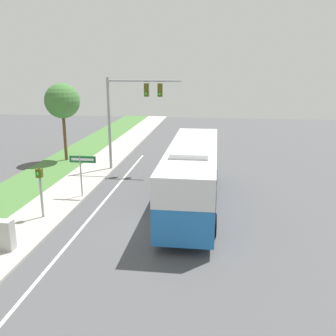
# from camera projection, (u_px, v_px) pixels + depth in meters

# --- Properties ---
(ground_plane) EXTENTS (80.00, 80.00, 0.00)m
(ground_plane) POSITION_uv_depth(u_px,v_px,m) (157.00, 231.00, 17.40)
(ground_plane) COLOR #4C4C4F
(sidewalk) EXTENTS (2.80, 80.00, 0.12)m
(sidewalk) POSITION_uv_depth(u_px,v_px,m) (31.00, 223.00, 18.15)
(sidewalk) COLOR #ADA89E
(sidewalk) RESTS_ON ground_plane
(lane_divider_near) EXTENTS (0.14, 30.00, 0.01)m
(lane_divider_near) POSITION_uv_depth(u_px,v_px,m) (82.00, 227.00, 17.85)
(lane_divider_near) COLOR silver
(lane_divider_near) RESTS_ON ground_plane
(bus) EXTENTS (2.71, 11.83, 3.56)m
(bus) POSITION_uv_depth(u_px,v_px,m) (192.00, 171.00, 20.12)
(bus) COLOR #236BB7
(bus) RESTS_ON ground_plane
(signal_gantry) EXTENTS (5.28, 0.41, 6.71)m
(signal_gantry) POSITION_uv_depth(u_px,v_px,m) (129.00, 106.00, 26.36)
(signal_gantry) COLOR #939399
(signal_gantry) RESTS_ON ground_plane
(pedestrian_signal) EXTENTS (0.28, 0.34, 2.63)m
(pedestrian_signal) POSITION_uv_depth(u_px,v_px,m) (40.00, 185.00, 18.34)
(pedestrian_signal) COLOR #939399
(pedestrian_signal) RESTS_ON ground_plane
(street_sign) EXTENTS (1.55, 0.08, 2.56)m
(street_sign) POSITION_uv_depth(u_px,v_px,m) (82.00, 167.00, 21.38)
(street_sign) COLOR #939399
(street_sign) RESTS_ON ground_plane
(utility_cabinet) EXTENTS (0.64, 0.45, 1.27)m
(utility_cabinet) POSITION_uv_depth(u_px,v_px,m) (6.00, 235.00, 15.30)
(utility_cabinet) COLOR #A8A8A3
(utility_cabinet) RESTS_ON sidewalk
(roadside_tree) EXTENTS (2.73, 2.73, 6.09)m
(roadside_tree) POSITION_uv_depth(u_px,v_px,m) (62.00, 101.00, 29.08)
(roadside_tree) COLOR brown
(roadside_tree) RESTS_ON grass_verge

